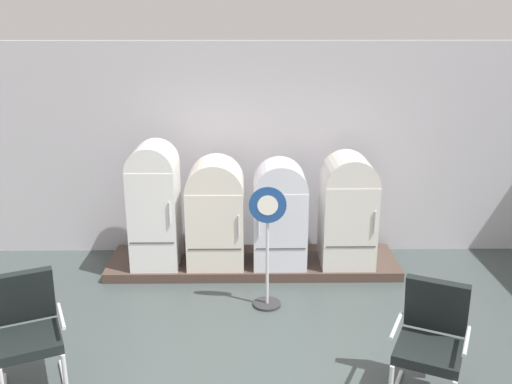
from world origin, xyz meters
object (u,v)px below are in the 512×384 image
(refrigerator_0, at_px, (154,201))
(sign_stand, at_px, (267,253))
(refrigerator_1, at_px, (216,210))
(armchair_right, at_px, (431,335))
(refrigerator_3, at_px, (348,207))
(refrigerator_2, at_px, (280,211))
(armchair_left, at_px, (27,325))

(refrigerator_0, relative_size, sign_stand, 1.10)
(refrigerator_1, distance_m, armchair_right, 3.23)
(refrigerator_3, bearing_deg, sign_stand, -137.87)
(refrigerator_1, height_order, refrigerator_3, refrigerator_3)
(refrigerator_1, xyz_separation_m, refrigerator_2, (0.81, -0.05, -0.00))
(armchair_left, distance_m, armchair_right, 3.55)
(refrigerator_3, distance_m, armchair_right, 2.55)
(refrigerator_0, bearing_deg, refrigerator_1, 1.27)
(refrigerator_0, height_order, armchair_left, refrigerator_0)
(refrigerator_1, height_order, sign_stand, refrigerator_1)
(refrigerator_0, distance_m, sign_stand, 1.71)
(refrigerator_0, xyz_separation_m, armchair_right, (2.76, -2.50, -0.39))
(armchair_right, bearing_deg, refrigerator_0, 137.78)
(refrigerator_0, bearing_deg, refrigerator_3, 0.23)
(refrigerator_3, xyz_separation_m, armchair_right, (0.31, -2.51, -0.30))
(refrigerator_2, distance_m, sign_stand, 0.94)
(armchair_left, xyz_separation_m, armchair_right, (3.54, -0.20, 0.00))
(refrigerator_2, distance_m, armchair_right, 2.75)
(refrigerator_1, distance_m, armchair_left, 2.80)
(armchair_right, bearing_deg, refrigerator_2, 115.54)
(refrigerator_3, xyz_separation_m, armchair_left, (-3.23, -2.31, -0.30))
(refrigerator_0, distance_m, armchair_right, 3.75)
(armchair_right, distance_m, sign_stand, 2.08)
(refrigerator_2, xyz_separation_m, refrigerator_3, (0.87, 0.04, 0.04))
(refrigerator_3, bearing_deg, refrigerator_1, 179.76)
(sign_stand, bearing_deg, armchair_left, -147.94)
(refrigerator_2, xyz_separation_m, armchair_right, (1.18, -2.47, -0.26))
(refrigerator_2, distance_m, refrigerator_3, 0.87)
(armchair_right, xyz_separation_m, sign_stand, (-1.37, 1.56, 0.09))
(armchair_right, bearing_deg, refrigerator_3, 97.14)
(armchair_right, bearing_deg, refrigerator_1, 128.34)
(refrigerator_0, height_order, refrigerator_2, refrigerator_0)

